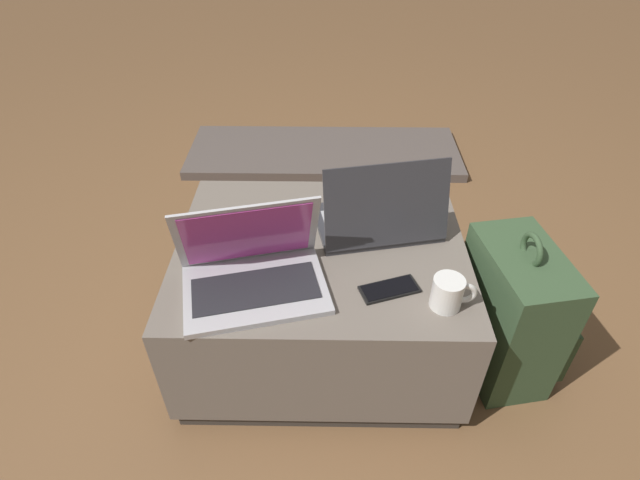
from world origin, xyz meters
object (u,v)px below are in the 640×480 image
at_px(cell_phone, 389,289).
at_px(coffee_mug, 449,293).
at_px(laptop_near, 253,270).
at_px(backpack, 513,314).
at_px(laptop_far, 379,216).

bearing_deg(cell_phone, coffee_mug, -128.31).
bearing_deg(laptop_near, backpack, -7.58).
xyz_separation_m(backpack, coffee_mug, (-0.25, -0.14, 0.23)).
height_order(laptop_near, cell_phone, laptop_near).
bearing_deg(backpack, coffee_mug, 109.31).
height_order(laptop_near, backpack, laptop_near).
xyz_separation_m(laptop_near, backpack, (0.75, 0.08, -0.24)).
height_order(backpack, coffee_mug, backpack).
relative_size(laptop_near, laptop_far, 1.05).
height_order(cell_phone, backpack, backpack).
xyz_separation_m(laptop_far, backpack, (0.40, -0.16, -0.24)).
bearing_deg(cell_phone, backpack, -95.08).
bearing_deg(coffee_mug, cell_phone, 160.40).
distance_m(laptop_near, coffee_mug, 0.50).
distance_m(backpack, coffee_mug, 0.37).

